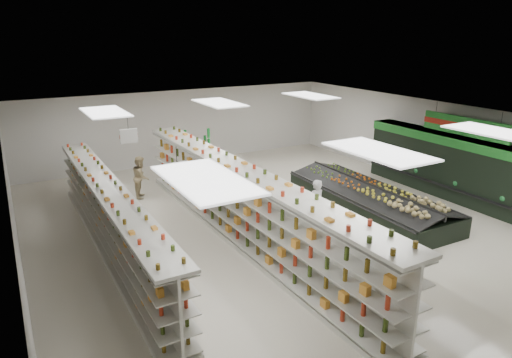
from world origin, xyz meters
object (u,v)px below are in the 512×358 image
shopper_background (141,177)px  soda_endcap (196,153)px  shopper_main (315,206)px  produce_island (368,198)px  gondola_center (241,207)px  gondola_left (110,221)px

shopper_background → soda_endcap: bearing=-33.5°
shopper_main → shopper_background: size_ratio=1.07×
shopper_background → produce_island: bearing=-105.8°
gondola_center → shopper_main: gondola_center is taller
gondola_left → gondola_center: 3.50m
gondola_left → gondola_center: (3.30, -1.15, 0.14)m
soda_endcap → shopper_main: bearing=-84.2°
produce_island → shopper_main: size_ratio=3.91×
shopper_background → shopper_main: bearing=-123.5°
shopper_background → gondola_left: bearing=175.9°
gondola_center → shopper_background: 5.04m
produce_island → soda_endcap: (-3.26, 6.78, 0.41)m
produce_island → soda_endcap: size_ratio=3.64×
gondola_left → produce_island: gondola_left is taller
gondola_left → produce_island: (7.98, -1.18, -0.42)m
gondola_left → shopper_main: bearing=-17.3°
gondola_center → shopper_background: size_ratio=8.22×
soda_endcap → shopper_background: (-2.86, -1.91, -0.08)m
gondola_left → shopper_main: 5.70m
gondola_left → shopper_background: (1.86, 3.68, -0.09)m
gondola_left → shopper_main: (5.45, -1.68, -0.04)m
produce_island → soda_endcap: soda_endcap is taller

